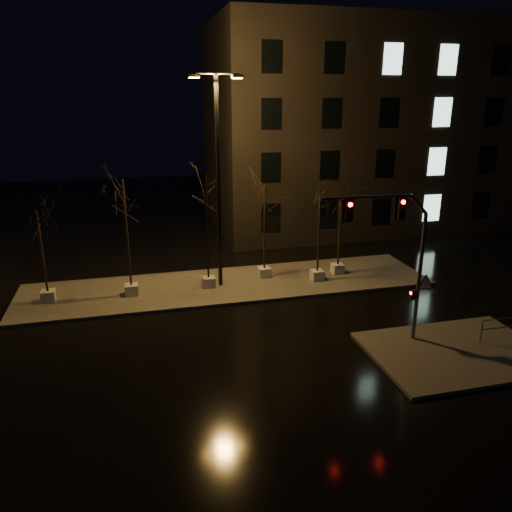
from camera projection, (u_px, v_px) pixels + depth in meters
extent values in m
plane|color=black|center=(256.00, 336.00, 21.66)|extent=(90.00, 90.00, 0.00)
cube|color=#45433D|center=(229.00, 285.00, 27.16)|extent=(22.00, 5.00, 0.15)
cube|color=#45433D|center=(457.00, 352.00, 20.14)|extent=(7.00, 5.00, 0.15)
cube|color=black|center=(373.00, 127.00, 39.14)|extent=(25.00, 12.00, 15.00)
cube|color=beige|center=(48.00, 296.00, 24.83)|extent=(0.65, 0.65, 0.55)
cylinder|color=black|center=(42.00, 252.00, 24.11)|extent=(0.11, 0.11, 4.07)
cube|color=beige|center=(132.00, 290.00, 25.62)|extent=(0.65, 0.65, 0.55)
cylinder|color=black|center=(127.00, 234.00, 24.69)|extent=(0.11, 0.11, 5.40)
cube|color=beige|center=(209.00, 282.00, 26.66)|extent=(0.65, 0.65, 0.55)
cylinder|color=black|center=(207.00, 227.00, 25.72)|extent=(0.11, 0.11, 5.48)
cube|color=beige|center=(264.00, 272.00, 28.08)|extent=(0.65, 0.65, 0.55)
cylinder|color=black|center=(265.00, 228.00, 27.27)|extent=(0.11, 0.11, 4.65)
cube|color=beige|center=(317.00, 275.00, 27.65)|extent=(0.65, 0.65, 0.55)
cylinder|color=black|center=(319.00, 233.00, 26.90)|extent=(0.11, 0.11, 4.26)
cube|color=beige|center=(338.00, 269.00, 28.67)|extent=(0.65, 0.65, 0.55)
cylinder|color=black|center=(339.00, 233.00, 28.00)|extent=(0.11, 0.11, 3.73)
cylinder|color=#54575C|center=(419.00, 278.00, 20.34)|extent=(0.16, 0.16, 5.40)
cylinder|color=#54575C|center=(367.00, 197.00, 18.75)|extent=(3.60, 0.24, 0.13)
cube|color=black|center=(401.00, 208.00, 19.20)|extent=(0.28, 0.21, 0.81)
cube|color=black|center=(349.00, 211.00, 18.76)|extent=(0.28, 0.21, 0.81)
cube|color=black|center=(413.00, 295.00, 20.52)|extent=(0.20, 0.17, 0.40)
cone|color=red|center=(425.00, 284.00, 20.43)|extent=(0.94, 0.06, 0.94)
sphere|color=#FF0C07|center=(428.00, 200.00, 19.33)|extent=(0.16, 0.16, 0.16)
cylinder|color=black|center=(218.00, 186.00, 25.35)|extent=(0.22, 0.22, 10.78)
cylinder|color=black|center=(216.00, 73.00, 23.67)|extent=(2.36, 0.46, 0.11)
cube|color=orange|center=(194.00, 77.00, 23.33)|extent=(0.58, 0.38, 0.22)
cube|color=orange|center=(237.00, 77.00, 24.12)|extent=(0.58, 0.38, 0.22)
cylinder|color=#54575C|center=(481.00, 332.00, 20.63)|extent=(0.05, 0.05, 0.94)
cylinder|color=#54575C|center=(507.00, 318.00, 20.72)|extent=(2.29, 0.06, 0.04)
cylinder|color=#54575C|center=(505.00, 327.00, 20.85)|extent=(2.29, 0.06, 0.04)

